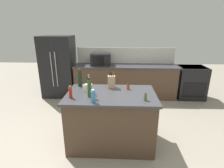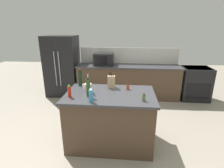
{
  "view_description": "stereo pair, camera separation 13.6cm",
  "coord_description": "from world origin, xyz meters",
  "px_view_note": "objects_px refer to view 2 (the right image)",
  "views": [
    {
      "loc": [
        0.14,
        -2.68,
        2.0
      ],
      "look_at": [
        0.0,
        0.35,
        0.99
      ],
      "focal_mm": 28.0,
      "sensor_mm": 36.0,
      "label": 1
    },
    {
      "loc": [
        0.27,
        -2.67,
        2.0
      ],
      "look_at": [
        0.0,
        0.35,
        0.99
      ],
      "focal_mm": 28.0,
      "sensor_mm": 36.0,
      "label": 2
    }
  ],
  "objects_px": {
    "refrigerator": "(62,66)",
    "wine_bottle": "(80,78)",
    "range_oven": "(195,83)",
    "spice_jar_paprika": "(128,87)",
    "utensil_crock": "(88,88)",
    "salt_shaker": "(84,87)",
    "hot_sauce_bottle": "(69,91)",
    "knife_block": "(111,82)",
    "spice_jar_oregano": "(144,98)",
    "microwave": "(104,59)",
    "dish_soap_bottle": "(91,96)",
    "olive_oil_bottle": "(88,88)"
  },
  "relations": [
    {
      "from": "knife_block",
      "to": "hot_sauce_bottle",
      "type": "xyz_separation_m",
      "value": [
        -0.61,
        -0.5,
        -0.02
      ]
    },
    {
      "from": "olive_oil_bottle",
      "to": "hot_sauce_bottle",
      "type": "relative_size",
      "value": 1.59
    },
    {
      "from": "hot_sauce_bottle",
      "to": "spice_jar_oregano",
      "type": "bearing_deg",
      "value": -2.51
    },
    {
      "from": "refrigerator",
      "to": "spice_jar_paprika",
      "type": "xyz_separation_m",
      "value": [
        1.94,
        -2.02,
        0.12
      ]
    },
    {
      "from": "wine_bottle",
      "to": "salt_shaker",
      "type": "height_order",
      "value": "wine_bottle"
    },
    {
      "from": "wine_bottle",
      "to": "spice_jar_paprika",
      "type": "distance_m",
      "value": 0.9
    },
    {
      "from": "knife_block",
      "to": "utensil_crock",
      "type": "height_order",
      "value": "utensil_crock"
    },
    {
      "from": "refrigerator",
      "to": "wine_bottle",
      "type": "xyz_separation_m",
      "value": [
        1.06,
        -1.89,
        0.22
      ]
    },
    {
      "from": "wine_bottle",
      "to": "spice_jar_oregano",
      "type": "relative_size",
      "value": 2.81
    },
    {
      "from": "wine_bottle",
      "to": "knife_block",
      "type": "bearing_deg",
      "value": -6.22
    },
    {
      "from": "utensil_crock",
      "to": "wine_bottle",
      "type": "xyz_separation_m",
      "value": [
        -0.22,
        0.33,
        0.07
      ]
    },
    {
      "from": "spice_jar_oregano",
      "to": "hot_sauce_bottle",
      "type": "xyz_separation_m",
      "value": [
        -1.14,
        0.05,
        0.04
      ]
    },
    {
      "from": "salt_shaker",
      "to": "spice_jar_paprika",
      "type": "bearing_deg",
      "value": 9.98
    },
    {
      "from": "refrigerator",
      "to": "dish_soap_bottle",
      "type": "relative_size",
      "value": 8.65
    },
    {
      "from": "knife_block",
      "to": "olive_oil_bottle",
      "type": "height_order",
      "value": "olive_oil_bottle"
    },
    {
      "from": "microwave",
      "to": "hot_sauce_bottle",
      "type": "distance_m",
      "value": 2.41
    },
    {
      "from": "refrigerator",
      "to": "salt_shaker",
      "type": "xyz_separation_m",
      "value": [
        1.19,
        -2.15,
        0.12
      ]
    },
    {
      "from": "refrigerator",
      "to": "spice_jar_oregano",
      "type": "relative_size",
      "value": 15.34
    },
    {
      "from": "utensil_crock",
      "to": "hot_sauce_bottle",
      "type": "height_order",
      "value": "utensil_crock"
    },
    {
      "from": "spice_jar_oregano",
      "to": "utensil_crock",
      "type": "bearing_deg",
      "value": 162.64
    },
    {
      "from": "knife_block",
      "to": "hot_sauce_bottle",
      "type": "distance_m",
      "value": 0.79
    },
    {
      "from": "microwave",
      "to": "utensil_crock",
      "type": "xyz_separation_m",
      "value": [
        0.03,
        -2.17,
        -0.09
      ]
    },
    {
      "from": "salt_shaker",
      "to": "hot_sauce_bottle",
      "type": "relative_size",
      "value": 0.63
    },
    {
      "from": "refrigerator",
      "to": "spice_jar_paprika",
      "type": "distance_m",
      "value": 2.81
    },
    {
      "from": "utensil_crock",
      "to": "spice_jar_paprika",
      "type": "relative_size",
      "value": 3.02
    },
    {
      "from": "olive_oil_bottle",
      "to": "dish_soap_bottle",
      "type": "relative_size",
      "value": 1.54
    },
    {
      "from": "salt_shaker",
      "to": "hot_sauce_bottle",
      "type": "distance_m",
      "value": 0.34
    },
    {
      "from": "microwave",
      "to": "salt_shaker",
      "type": "height_order",
      "value": "microwave"
    },
    {
      "from": "knife_block",
      "to": "salt_shaker",
      "type": "bearing_deg",
      "value": -158.44
    },
    {
      "from": "olive_oil_bottle",
      "to": "dish_soap_bottle",
      "type": "distance_m",
      "value": 0.23
    },
    {
      "from": "dish_soap_bottle",
      "to": "range_oven",
      "type": "bearing_deg",
      "value": 46.59
    },
    {
      "from": "salt_shaker",
      "to": "hot_sauce_bottle",
      "type": "bearing_deg",
      "value": -117.79
    },
    {
      "from": "range_oven",
      "to": "wine_bottle",
      "type": "distance_m",
      "value": 3.39
    },
    {
      "from": "hot_sauce_bottle",
      "to": "microwave",
      "type": "bearing_deg",
      "value": 84.94
    },
    {
      "from": "refrigerator",
      "to": "wine_bottle",
      "type": "distance_m",
      "value": 2.18
    },
    {
      "from": "spice_jar_paprika",
      "to": "microwave",
      "type": "bearing_deg",
      "value": 109.38
    },
    {
      "from": "utensil_crock",
      "to": "microwave",
      "type": "bearing_deg",
      "value": 90.85
    },
    {
      "from": "knife_block",
      "to": "utensil_crock",
      "type": "xyz_separation_m",
      "value": [
        -0.37,
        -0.27,
        -0.03
      ]
    },
    {
      "from": "refrigerator",
      "to": "knife_block",
      "type": "xyz_separation_m",
      "value": [
        1.65,
        -1.96,
        0.18
      ]
    },
    {
      "from": "microwave",
      "to": "hot_sauce_bottle",
      "type": "bearing_deg",
      "value": -95.06
    },
    {
      "from": "refrigerator",
      "to": "hot_sauce_bottle",
      "type": "height_order",
      "value": "refrigerator"
    },
    {
      "from": "olive_oil_bottle",
      "to": "salt_shaker",
      "type": "xyz_separation_m",
      "value": [
        -0.13,
        0.25,
        -0.09
      ]
    },
    {
      "from": "microwave",
      "to": "spice_jar_paprika",
      "type": "distance_m",
      "value": 2.09
    },
    {
      "from": "utensil_crock",
      "to": "spice_jar_oregano",
      "type": "height_order",
      "value": "utensil_crock"
    },
    {
      "from": "wine_bottle",
      "to": "olive_oil_bottle",
      "type": "distance_m",
      "value": 0.58
    },
    {
      "from": "range_oven",
      "to": "spice_jar_paprika",
      "type": "relative_size",
      "value": 8.69
    },
    {
      "from": "utensil_crock",
      "to": "wine_bottle",
      "type": "relative_size",
      "value": 1.0
    },
    {
      "from": "utensil_crock",
      "to": "spice_jar_paprika",
      "type": "xyz_separation_m",
      "value": [
        0.66,
        0.2,
        -0.03
      ]
    },
    {
      "from": "dish_soap_bottle",
      "to": "knife_block",
      "type": "bearing_deg",
      "value": 70.08
    },
    {
      "from": "wine_bottle",
      "to": "microwave",
      "type": "bearing_deg",
      "value": 84.1
    }
  ]
}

